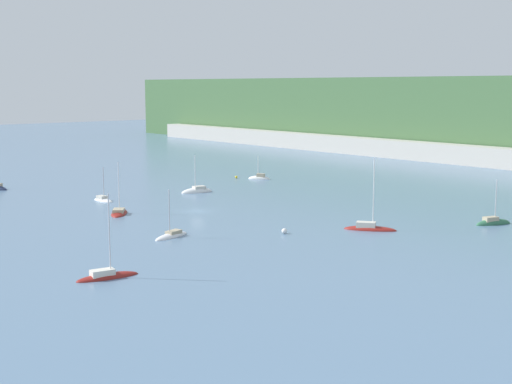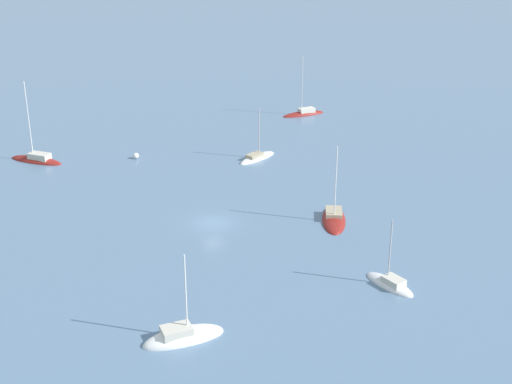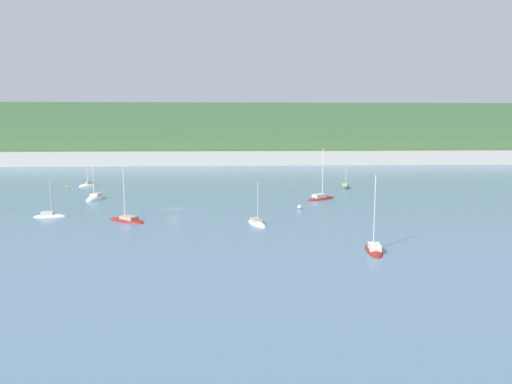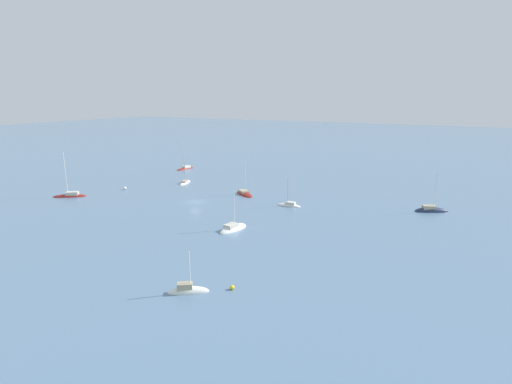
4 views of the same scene
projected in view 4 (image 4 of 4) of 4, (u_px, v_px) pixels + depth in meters
ground_plane at (195, 202)px, 94.16m from camera, size 600.00×600.00×0.00m
sailboat_0 at (188, 291)px, 50.77m from camera, size 5.15×4.25×6.33m
sailboat_1 at (431, 211)px, 86.33m from camera, size 7.35×5.01×9.48m
sailboat_2 at (185, 183)px, 114.36m from camera, size 3.73×7.04×7.67m
sailboat_4 at (289, 205)px, 90.73m from camera, size 5.74×2.36×7.12m
sailboat_5 at (70, 196)px, 99.06m from camera, size 7.85×6.59×11.74m
sailboat_6 at (233, 229)px, 74.52m from camera, size 3.61×7.20×8.68m
sailboat_7 at (185, 169)px, 136.40m from camera, size 3.07×7.67×10.41m
sailboat_8 at (245, 194)px, 101.26m from camera, size 7.77×6.70×9.48m
mooring_buoy_0 at (125, 188)px, 106.31m from camera, size 0.82×0.82×0.82m
mooring_buoy_1 at (232, 287)px, 51.48m from camera, size 0.60×0.60×0.60m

